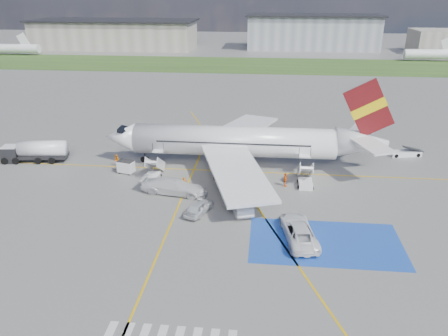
{
  "coord_description": "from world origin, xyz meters",
  "views": [
    {
      "loc": [
        4.13,
        -39.43,
        21.88
      ],
      "look_at": [
        -0.32,
        4.6,
        3.5
      ],
      "focal_mm": 35.0,
      "sensor_mm": 36.0,
      "label": 1
    }
  ],
  "objects": [
    {
      "name": "terminal_centre",
      "position": [
        20.0,
        135.0,
        6.0
      ],
      "size": [
        48.0,
        18.0,
        12.0
      ],
      "primitive_type": "cube",
      "color": "gray",
      "rests_on": "ground"
    },
    {
      "name": "van_white_b",
      "position": [
        -6.09,
        4.85,
        1.14
      ],
      "size": [
        6.13,
        3.29,
        2.28
      ],
      "primitive_type": "imported",
      "rotation": [
        0.0,
        0.0,
        1.4
      ],
      "color": "silver",
      "rests_on": "ground"
    },
    {
      "name": "taxiway_line_main",
      "position": [
        0.0,
        12.0,
        0.01
      ],
      "size": [
        120.0,
        0.2,
        0.01
      ],
      "primitive_type": "cube",
      "color": "gold",
      "rests_on": "ground"
    },
    {
      "name": "crew_aft",
      "position": [
        6.61,
        8.09,
        0.85
      ],
      "size": [
        0.46,
        1.01,
        1.69
      ],
      "primitive_type": "imported",
      "rotation": [
        0.0,
        0.0,
        1.52
      ],
      "color": "orange",
      "rests_on": "ground"
    },
    {
      "name": "crew_fwd",
      "position": [
        -5.07,
        5.82,
        0.81
      ],
      "size": [
        0.68,
        0.55,
        1.62
      ],
      "primitive_type": "imported",
      "rotation": [
        0.0,
        0.0,
        0.3
      ],
      "color": "orange",
      "rests_on": "ground"
    },
    {
      "name": "taxiway_line_cross",
      "position": [
        -5.0,
        -10.0,
        0.01
      ],
      "size": [
        0.2,
        60.0,
        0.01
      ],
      "primitive_type": "cube",
      "color": "gold",
      "rests_on": "ground"
    },
    {
      "name": "belt_loader",
      "position": [
        23.69,
        20.04,
        0.34
      ],
      "size": [
        4.73,
        2.41,
        1.37
      ],
      "rotation": [
        0.0,
        0.0,
        0.2
      ],
      "color": "white",
      "rests_on": "ground"
    },
    {
      "name": "airstairs_fwd",
      "position": [
        -9.5,
        8.7,
        0.62
      ],
      "size": [
        1.9,
        5.2,
        3.6
      ],
      "color": "white",
      "rests_on": "ground"
    },
    {
      "name": "taxiway_line_diag",
      "position": [
        0.0,
        12.0,
        0.01
      ],
      "size": [
        20.71,
        56.45,
        0.01
      ],
      "primitive_type": "cube",
      "rotation": [
        0.0,
        0.0,
        0.35
      ],
      "color": "gold",
      "rests_on": "ground"
    },
    {
      "name": "crew_nose",
      "position": [
        -15.29,
        12.15,
        0.8
      ],
      "size": [
        0.96,
        0.99,
        1.6
      ],
      "primitive_type": "imported",
      "rotation": [
        0.0,
        0.0,
        -0.91
      ],
      "color": "orange",
      "rests_on": "ground"
    },
    {
      "name": "car_silver_b",
      "position": [
        1.71,
        1.59,
        0.85
      ],
      "size": [
        3.22,
        5.44,
        1.69
      ],
      "primitive_type": "imported",
      "rotation": [
        0.0,
        0.0,
        3.44
      ],
      "color": "#BABDC2",
      "rests_on": "ground"
    },
    {
      "name": "gpu_cart",
      "position": [
        -13.38,
        10.14,
        0.75
      ],
      "size": [
        2.26,
        1.75,
        1.67
      ],
      "rotation": [
        0.0,
        0.0,
        -0.26
      ],
      "color": "white",
      "rests_on": "ground"
    },
    {
      "name": "staging_box",
      "position": [
        10.0,
        -4.0,
        0.01
      ],
      "size": [
        14.0,
        8.0,
        0.01
      ],
      "primitive_type": "cube",
      "color": "#1B45A6",
      "rests_on": "ground"
    },
    {
      "name": "terminal_west",
      "position": [
        -55.0,
        130.0,
        5.0
      ],
      "size": [
        60.0,
        22.0,
        10.0
      ],
      "primitive_type": "cube",
      "color": "gray",
      "rests_on": "ground"
    },
    {
      "name": "airstairs_aft",
      "position": [
        9.0,
        8.7,
        0.62
      ],
      "size": [
        1.9,
        5.2,
        3.6
      ],
      "color": "white",
      "rests_on": "ground"
    },
    {
      "name": "grass_strip",
      "position": [
        0.0,
        95.0,
        0.01
      ],
      "size": [
        400.0,
        30.0,
        0.01
      ],
      "primitive_type": "cube",
      "color": "#2D4C1E",
      "rests_on": "ground"
    },
    {
      "name": "fuel_tanker",
      "position": [
        -26.73,
        12.82,
        1.22
      ],
      "size": [
        8.69,
        3.32,
        2.9
      ],
      "rotation": [
        0.0,
        0.0,
        0.12
      ],
      "color": "black",
      "rests_on": "ground"
    },
    {
      "name": "car_silver_a",
      "position": [
        -2.55,
        0.43,
        0.71
      ],
      "size": [
        2.99,
        4.47,
        1.41
      ],
      "primitive_type": "imported",
      "rotation": [
        0.0,
        0.0,
        2.79
      ],
      "color": "silver",
      "rests_on": "ground"
    },
    {
      "name": "van_white_a",
      "position": [
        7.51,
        -3.46,
        1.06
      ],
      "size": [
        3.5,
        6.01,
        2.12
      ],
      "primitive_type": "imported",
      "rotation": [
        0.0,
        0.0,
        3.31
      ],
      "color": "white",
      "rests_on": "ground"
    },
    {
      "name": "airliner",
      "position": [
        1.51,
        14.0,
        3.39
      ],
      "size": [
        36.81,
        32.95,
        11.92
      ],
      "color": "white",
      "rests_on": "ground"
    },
    {
      "name": "ground",
      "position": [
        0.0,
        0.0,
        0.0
      ],
      "size": [
        400.0,
        400.0,
        0.0
      ],
      "primitive_type": "plane",
      "color": "#60605E",
      "rests_on": "ground"
    }
  ]
}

